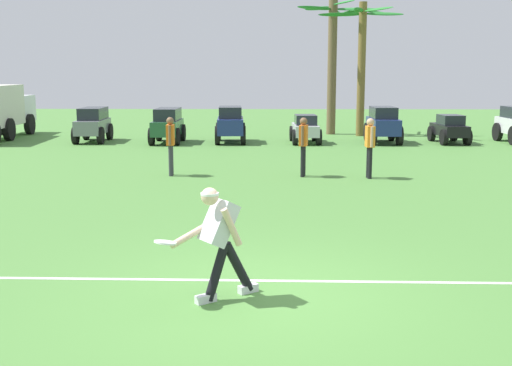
# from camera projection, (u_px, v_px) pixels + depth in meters

# --- Properties ---
(ground_plane) EXTENTS (80.00, 80.00, 0.00)m
(ground_plane) POSITION_uv_depth(u_px,v_px,m) (262.00, 294.00, 8.03)
(ground_plane) COLOR #4B8139
(field_line_paint) EXTENTS (21.35, 0.39, 0.01)m
(field_line_paint) POSITION_uv_depth(u_px,v_px,m) (262.00, 281.00, 8.52)
(field_line_paint) COLOR white
(field_line_paint) RESTS_ON ground_plane
(frisbee_thrower) EXTENTS (1.06, 0.63, 1.40)m
(frisbee_thrower) POSITION_uv_depth(u_px,v_px,m) (220.00, 236.00, 7.70)
(frisbee_thrower) COLOR black
(frisbee_thrower) RESTS_ON ground_plane
(frisbee_in_flight) EXTENTS (0.38, 0.38, 0.07)m
(frisbee_in_flight) POSITION_uv_depth(u_px,v_px,m) (165.00, 242.00, 7.51)
(frisbee_in_flight) COLOR white
(teammate_near_sideline) EXTENTS (0.22, 0.50, 1.56)m
(teammate_near_sideline) POSITION_uv_depth(u_px,v_px,m) (171.00, 141.00, 16.98)
(teammate_near_sideline) COLOR #33333D
(teammate_near_sideline) RESTS_ON ground_plane
(teammate_midfield) EXTENTS (0.26, 0.50, 1.56)m
(teammate_midfield) POSITION_uv_depth(u_px,v_px,m) (303.00, 141.00, 16.83)
(teammate_midfield) COLOR black
(teammate_midfield) RESTS_ON ground_plane
(teammate_deep) EXTENTS (0.22, 0.50, 1.56)m
(teammate_deep) POSITION_uv_depth(u_px,v_px,m) (370.00, 142.00, 16.56)
(teammate_deep) COLOR black
(teammate_deep) RESTS_ON ground_plane
(parked_car_slot_a) EXTENTS (1.22, 2.43, 1.34)m
(parked_car_slot_a) POSITION_uv_depth(u_px,v_px,m) (93.00, 123.00, 25.31)
(parked_car_slot_a) COLOR slate
(parked_car_slot_a) RESTS_ON ground_plane
(parked_car_slot_b) EXTENTS (1.14, 2.40, 1.34)m
(parked_car_slot_b) POSITION_uv_depth(u_px,v_px,m) (168.00, 124.00, 24.89)
(parked_car_slot_b) COLOR #235133
(parked_car_slot_b) RESTS_ON ground_plane
(parked_car_slot_c) EXTENTS (1.28, 2.40, 1.40)m
(parked_car_slot_c) POSITION_uv_depth(u_px,v_px,m) (230.00, 124.00, 25.01)
(parked_car_slot_c) COLOR navy
(parked_car_slot_c) RESTS_ON ground_plane
(parked_car_slot_d) EXTENTS (1.16, 2.23, 1.10)m
(parked_car_slot_d) POSITION_uv_depth(u_px,v_px,m) (305.00, 128.00, 24.86)
(parked_car_slot_d) COLOR #B7BABF
(parked_car_slot_d) RESTS_ON ground_plane
(parked_car_slot_e) EXTENTS (1.17, 2.35, 1.40)m
(parked_car_slot_e) POSITION_uv_depth(u_px,v_px,m) (383.00, 124.00, 24.85)
(parked_car_slot_e) COLOR navy
(parked_car_slot_e) RESTS_ON ground_plane
(parked_car_slot_f) EXTENTS (1.19, 2.24, 1.10)m
(parked_car_slot_f) POSITION_uv_depth(u_px,v_px,m) (449.00, 129.00, 24.82)
(parked_car_slot_f) COLOR black
(parked_car_slot_f) RESTS_ON ground_plane
(palm_tree_far_left) EXTENTS (3.54, 3.47, 5.85)m
(palm_tree_far_left) POSITION_uv_depth(u_px,v_px,m) (332.00, 58.00, 27.94)
(palm_tree_far_left) COLOR brown
(palm_tree_far_left) RESTS_ON ground_plane
(palm_tree_left_of_centre) EXTENTS (3.68, 3.36, 5.62)m
(palm_tree_left_of_centre) POSITION_uv_depth(u_px,v_px,m) (362.00, 56.00, 27.17)
(palm_tree_left_of_centre) COLOR brown
(palm_tree_left_of_centre) RESTS_ON ground_plane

